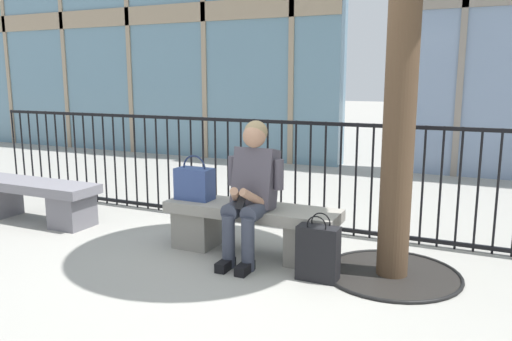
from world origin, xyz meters
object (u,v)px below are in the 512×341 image
seated_person_with_phone (251,187)px  stone_bench_far (33,197)px  handbag_on_bench (195,183)px  shopping_bag (318,253)px  stone_bench (251,225)px

seated_person_with_phone → stone_bench_far: 2.73m
handbag_on_bench → shopping_bag: size_ratio=0.78×
handbag_on_bench → stone_bench: bearing=1.0°
stone_bench → handbag_on_bench: bearing=-179.0°
handbag_on_bench → seated_person_with_phone: bearing=-10.5°
shopping_bag → seated_person_with_phone: bearing=163.9°
handbag_on_bench → stone_bench_far: handbag_on_bench is taller
stone_bench → shopping_bag: 0.80m
seated_person_with_phone → shopping_bag: (0.67, -0.19, -0.43)m
handbag_on_bench → shopping_bag: handbag_on_bench is taller
seated_person_with_phone → shopping_bag: 0.82m
handbag_on_bench → shopping_bag: (1.31, -0.31, -0.38)m
stone_bench → seated_person_with_phone: size_ratio=1.32×
stone_bench → seated_person_with_phone: bearing=-65.6°
stone_bench → shopping_bag: size_ratio=2.99×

